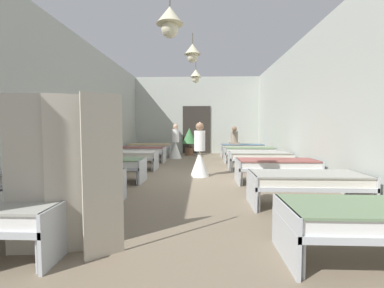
% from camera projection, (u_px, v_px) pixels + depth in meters
% --- Properties ---
extents(ground_plane, '(6.87, 13.20, 0.10)m').
position_uv_depth(ground_plane, '(191.00, 177.00, 7.44)').
color(ground_plane, '#7A6B56').
extents(room_shell, '(6.67, 12.80, 3.88)m').
position_uv_depth(room_shell, '(193.00, 109.00, 8.68)').
color(room_shell, '#B2B7AD').
rests_on(room_shell, ground).
extents(bed_right_row_0, '(1.90, 0.84, 0.57)m').
position_uv_depth(bed_right_row_0, '(379.00, 219.00, 2.68)').
color(bed_right_row_0, '#B7BCC1').
rests_on(bed_right_row_0, ground).
extents(bed_left_row_1, '(1.90, 0.84, 0.57)m').
position_uv_depth(bed_left_row_1, '(67.00, 179.00, 4.70)').
color(bed_left_row_1, '#B7BCC1').
rests_on(bed_left_row_1, ground).
extents(bed_right_row_1, '(1.90, 0.84, 0.57)m').
position_uv_depth(bed_right_row_1, '(307.00, 181.00, 4.54)').
color(bed_right_row_1, '#B7BCC1').
rests_on(bed_right_row_1, ground).
extents(bed_left_row_2, '(1.90, 0.84, 0.57)m').
position_uv_depth(bed_left_row_2, '(105.00, 164.00, 6.56)').
color(bed_left_row_2, '#B7BCC1').
rests_on(bed_left_row_2, ground).
extents(bed_right_row_2, '(1.90, 0.84, 0.57)m').
position_uv_depth(bed_right_row_2, '(276.00, 165.00, 6.40)').
color(bed_right_row_2, '#B7BCC1').
rests_on(bed_right_row_2, ground).
extents(bed_left_row_3, '(1.90, 0.84, 0.57)m').
position_uv_depth(bed_left_row_3, '(127.00, 156.00, 8.43)').
color(bed_left_row_3, '#B7BCC1').
rests_on(bed_left_row_3, ground).
extents(bed_right_row_3, '(1.90, 0.84, 0.57)m').
position_uv_depth(bed_right_row_3, '(260.00, 156.00, 8.26)').
color(bed_right_row_3, '#B7BCC1').
rests_on(bed_right_row_3, ground).
extents(bed_left_row_4, '(1.90, 0.84, 0.57)m').
position_uv_depth(bed_left_row_4, '(140.00, 151.00, 10.29)').
color(bed_left_row_4, '#B7BCC1').
rests_on(bed_left_row_4, ground).
extents(bed_right_row_4, '(1.90, 0.84, 0.57)m').
position_uv_depth(bed_right_row_4, '(249.00, 151.00, 10.12)').
color(bed_right_row_4, '#B7BCC1').
rests_on(bed_right_row_4, ground).
extents(bed_left_row_5, '(1.90, 0.84, 0.57)m').
position_uv_depth(bed_left_row_5, '(150.00, 147.00, 12.15)').
color(bed_left_row_5, '#B7BCC1').
rests_on(bed_left_row_5, ground).
extents(bed_right_row_5, '(1.90, 0.84, 0.57)m').
position_uv_depth(bed_right_row_5, '(242.00, 147.00, 11.98)').
color(bed_right_row_5, '#B7BCC1').
rests_on(bed_right_row_5, ground).
extents(nurse_near_aisle, '(0.52, 0.52, 1.49)m').
position_uv_depth(nurse_near_aisle, '(200.00, 157.00, 7.29)').
color(nurse_near_aisle, white).
rests_on(nurse_near_aisle, ground).
extents(nurse_mid_aisle, '(0.52, 0.52, 1.49)m').
position_uv_depth(nurse_mid_aisle, '(176.00, 146.00, 11.40)').
color(nurse_mid_aisle, white).
rests_on(nurse_mid_aisle, ground).
extents(patient_seated_primary, '(0.44, 0.44, 0.80)m').
position_uv_depth(patient_seated_primary, '(234.00, 138.00, 11.96)').
color(patient_seated_primary, gray).
rests_on(patient_seated_primary, bed_right_row_5).
extents(potted_plant, '(0.68, 0.68, 1.30)m').
position_uv_depth(potted_plant, '(189.00, 138.00, 12.67)').
color(potted_plant, brown).
rests_on(potted_plant, ground).
extents(privacy_screen, '(1.22, 0.30, 1.70)m').
position_uv_depth(privacy_screen, '(64.00, 175.00, 2.79)').
color(privacy_screen, '#BCB29E').
rests_on(privacy_screen, ground).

